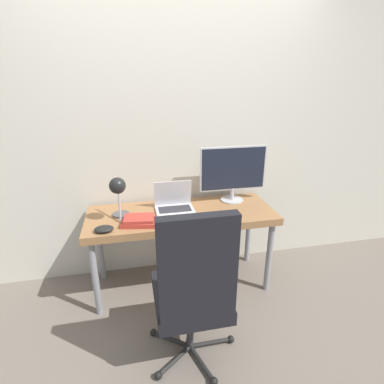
{
  "coord_description": "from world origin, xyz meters",
  "views": [
    {
      "loc": [
        -0.38,
        -1.92,
        1.74
      ],
      "look_at": [
        0.08,
        0.26,
        0.89
      ],
      "focal_mm": 28.0,
      "sensor_mm": 36.0,
      "label": 1
    }
  ],
  "objects_px": {
    "monitor": "(233,171)",
    "office_chair": "(193,288)",
    "book_stack": "(139,221)",
    "desk_lamp": "(118,190)",
    "game_controller": "(104,229)",
    "laptop": "(174,204)"
  },
  "relations": [
    {
      "from": "monitor",
      "to": "office_chair",
      "type": "xyz_separation_m",
      "value": [
        -0.56,
        -0.96,
        -0.39
      ]
    },
    {
      "from": "office_chair",
      "to": "book_stack",
      "type": "distance_m",
      "value": 0.72
    },
    {
      "from": "monitor",
      "to": "book_stack",
      "type": "xyz_separation_m",
      "value": [
        -0.83,
        -0.3,
        -0.25
      ]
    },
    {
      "from": "monitor",
      "to": "desk_lamp",
      "type": "relative_size",
      "value": 1.64
    },
    {
      "from": "office_chair",
      "to": "book_stack",
      "type": "bearing_deg",
      "value": 112.74
    },
    {
      "from": "desk_lamp",
      "to": "office_chair",
      "type": "height_order",
      "value": "office_chair"
    },
    {
      "from": "book_stack",
      "to": "game_controller",
      "type": "height_order",
      "value": "book_stack"
    },
    {
      "from": "laptop",
      "to": "book_stack",
      "type": "distance_m",
      "value": 0.36
    },
    {
      "from": "book_stack",
      "to": "laptop",
      "type": "bearing_deg",
      "value": 34.79
    },
    {
      "from": "laptop",
      "to": "book_stack",
      "type": "bearing_deg",
      "value": -145.21
    },
    {
      "from": "monitor",
      "to": "office_chair",
      "type": "relative_size",
      "value": 0.53
    },
    {
      "from": "desk_lamp",
      "to": "game_controller",
      "type": "height_order",
      "value": "desk_lamp"
    },
    {
      "from": "laptop",
      "to": "office_chair",
      "type": "bearing_deg",
      "value": -91.55
    },
    {
      "from": "office_chair",
      "to": "monitor",
      "type": "bearing_deg",
      "value": 59.71
    },
    {
      "from": "book_stack",
      "to": "game_controller",
      "type": "relative_size",
      "value": 2.07
    },
    {
      "from": "laptop",
      "to": "game_controller",
      "type": "xyz_separation_m",
      "value": [
        -0.55,
        -0.27,
        -0.03
      ]
    },
    {
      "from": "desk_lamp",
      "to": "office_chair",
      "type": "bearing_deg",
      "value": -60.56
    },
    {
      "from": "desk_lamp",
      "to": "laptop",
      "type": "bearing_deg",
      "value": 16.89
    },
    {
      "from": "office_chair",
      "to": "game_controller",
      "type": "relative_size",
      "value": 8.12
    },
    {
      "from": "laptop",
      "to": "monitor",
      "type": "xyz_separation_m",
      "value": [
        0.54,
        0.1,
        0.22
      ]
    },
    {
      "from": "book_stack",
      "to": "monitor",
      "type": "bearing_deg",
      "value": 20.05
    },
    {
      "from": "monitor",
      "to": "desk_lamp",
      "type": "distance_m",
      "value": 1.0
    }
  ]
}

